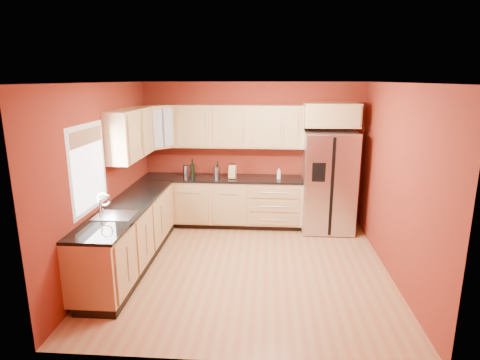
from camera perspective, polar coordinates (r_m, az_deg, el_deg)
The scene contains 23 objects.
floor at distance 5.93m, azimuth 0.92°, elevation -12.30°, with size 4.00×4.00×0.00m, color #AC6842.
ceiling at distance 5.31m, azimuth 1.04°, elevation 13.68°, with size 4.00×4.00×0.00m, color silver.
wall_back at distance 7.43m, azimuth 1.81°, elevation 3.74°, with size 4.00×0.04×2.60m, color maroon.
wall_front at distance 3.58m, azimuth -0.77°, elevation -7.92°, with size 4.00×0.04×2.60m, color maroon.
wall_left at distance 5.93m, azimuth -18.71°, elevation 0.29°, with size 0.04×4.00×2.60m, color maroon.
wall_right at distance 5.74m, azimuth 21.35°, elevation -0.39°, with size 0.04×4.00×2.60m, color maroon.
base_cabinets_back at distance 7.39m, azimuth -2.60°, elevation -3.20°, with size 2.90×0.60×0.88m, color tan.
base_cabinets_left at distance 6.08m, azimuth -15.43°, elevation -7.65°, with size 0.60×2.80×0.88m, color tan.
countertop_back at distance 7.26m, azimuth -2.65°, elevation 0.24°, with size 2.90×0.62×0.04m, color black.
countertop_left at distance 5.92m, azimuth -15.63°, elevation -3.51°, with size 0.62×2.80×0.04m, color black.
upper_cabinets_back at distance 7.21m, azimuth -0.21°, elevation 7.64°, with size 2.30×0.33×0.75m, color tan.
upper_cabinets_left at distance 6.44m, azimuth -15.27°, elevation 6.36°, with size 0.33×1.35×0.75m, color tan.
corner_upper_cabinet at distance 7.29m, azimuth -11.61°, elevation 7.43°, with size 0.62×0.33×0.75m, color tan.
over_fridge_cabinet at distance 7.11m, azimuth 12.84°, elevation 9.02°, with size 0.92×0.60×0.40m, color tan.
refrigerator at distance 7.23m, azimuth 12.42°, elevation -0.22°, with size 0.90×0.75×1.78m, color #AEAEB3.
window at distance 5.42m, azimuth -20.72°, elevation 1.59°, with size 0.03×0.90×1.00m, color white.
sink_faucet at distance 5.43m, azimuth -17.49°, elevation -3.38°, with size 0.50×0.42×0.30m, color silver, non-canonical shape.
canister_left at distance 7.37m, azimuth -7.65°, elevation 1.31°, with size 0.12×0.12×0.20m, color #AEAEB3.
canister_right at distance 7.25m, azimuth -3.33°, elevation 1.16°, with size 0.12×0.12×0.19m, color #AEAEB3.
wine_bottle_a at distance 7.27m, azimuth -3.21°, elevation 1.60°, with size 0.06×0.06×0.29m, color black, non-canonical shape.
wine_bottle_b at distance 7.21m, azimuth -6.76°, elevation 1.63°, with size 0.08×0.08×0.34m, color black, non-canonical shape.
knife_block at distance 7.14m, azimuth -1.08°, elevation 1.18°, with size 0.12×0.11×0.24m, color tan.
soap_dispenser at distance 7.14m, azimuth 5.55°, elevation 0.90°, with size 0.06×0.06×0.19m, color white.
Camera 1 is at (0.28, -5.30, 2.65)m, focal length 30.00 mm.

